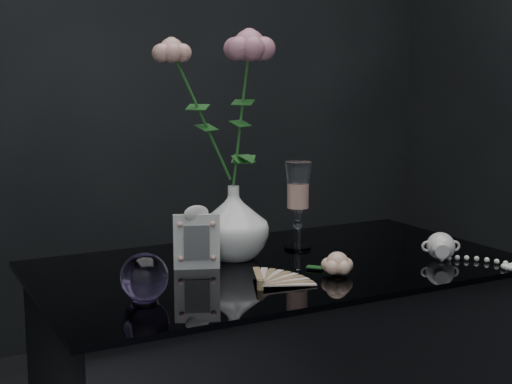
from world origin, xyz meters
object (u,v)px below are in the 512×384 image
picture_frame (197,237)px  paperweight (144,277)px  wine_glass (298,206)px  loose_rose (337,264)px  vase (234,222)px  pearl_jar (441,245)px

picture_frame → paperweight: size_ratio=1.56×
wine_glass → loose_rose: size_ratio=1.44×
vase → pearl_jar: (0.41, -0.22, -0.05)m
picture_frame → loose_rose: 0.30m
loose_rose → pearl_jar: pearl_jar is taller
wine_glass → picture_frame: bearing=-169.0°
wine_glass → paperweight: size_ratio=2.37×
loose_rose → pearl_jar: 0.28m
picture_frame → pearl_jar: (0.52, -0.18, -0.04)m
wine_glass → picture_frame: (-0.28, -0.05, -0.04)m
paperweight → loose_rose: paperweight is taller
vase → pearl_jar: size_ratio=0.73×
pearl_jar → paperweight: bearing=-155.6°
wine_glass → pearl_jar: 0.34m
vase → picture_frame: bearing=-158.4°
wine_glass → picture_frame: 0.29m
pearl_jar → loose_rose: bearing=-153.2°
wine_glass → paperweight: bearing=-154.7°
loose_rose → pearl_jar: size_ratio=0.65×
paperweight → pearl_jar: paperweight is taller
picture_frame → loose_rose: size_ratio=0.95×
picture_frame → loose_rose: bearing=-16.2°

